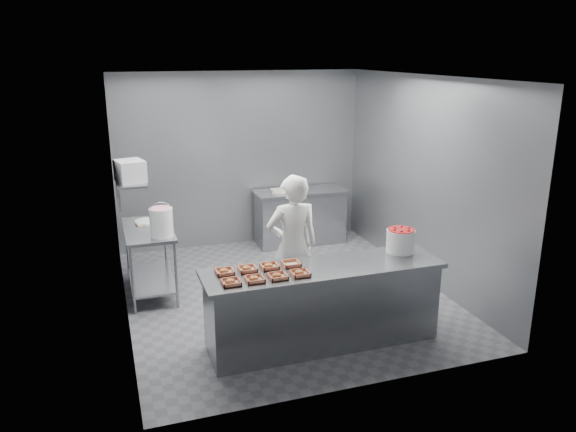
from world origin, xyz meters
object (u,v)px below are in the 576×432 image
object	(u,v)px
tray_5	(247,269)
appliance	(130,171)
tray_0	(231,282)
worker	(293,247)
prep_table	(150,251)
tray_4	(224,271)
strawberry_tub	(401,240)
tray_6	(269,266)
tray_3	(300,273)
tray_7	(291,264)
glaze_bucket	(161,221)
back_counter	(300,217)
service_counter	(323,305)
tray_2	(277,276)
tray_1	(254,279)

from	to	relation	value
tray_5	appliance	size ratio (longest dim) A/B	0.53
tray_0	worker	xyz separation A→B (m)	(0.95, 0.91, -0.05)
prep_table	tray_5	bearing A→B (deg)	-64.82
tray_4	strawberry_tub	world-z (taller)	strawberry_tub
tray_6	worker	distance (m)	0.79
tray_4	worker	size ratio (longest dim) A/B	0.11
tray_3	tray_7	size ratio (longest dim) A/B	1.00
tray_7	glaze_bucket	distance (m)	1.87
back_counter	worker	bearing A→B (deg)	-111.67
worker	appliance	xyz separation A→B (m)	(-1.73, 1.02, 0.82)
service_counter	worker	size ratio (longest dim) A/B	1.49
tray_0	strawberry_tub	bearing A→B (deg)	8.19
tray_2	strawberry_tub	xyz separation A→B (m)	(1.56, 0.29, 0.12)
tray_2	glaze_bucket	xyz separation A→B (m)	(-0.95, 1.72, 0.17)
prep_table	back_counter	distance (m)	2.87
tray_1	tray_7	distance (m)	0.56
tray_2	tray_5	size ratio (longest dim) A/B	1.00
back_counter	tray_2	xyz separation A→B (m)	(-1.46, -3.39, 0.47)
tray_1	appliance	size ratio (longest dim) A/B	0.53
tray_3	appliance	bearing A→B (deg)	127.85
back_counter	worker	world-z (taller)	worker
tray_2	strawberry_tub	world-z (taller)	strawberry_tub
tray_5	back_counter	bearing A→B (deg)	61.31
back_counter	tray_7	distance (m)	3.37
service_counter	tray_5	size ratio (longest dim) A/B	13.88
service_counter	tray_7	size ratio (longest dim) A/B	13.88
tray_4	tray_0	bearing A→B (deg)	-90.00
prep_table	appliance	xyz separation A→B (m)	(-0.17, -0.16, 1.10)
service_counter	prep_table	world-z (taller)	same
tray_2	glaze_bucket	world-z (taller)	glaze_bucket
prep_table	worker	distance (m)	1.98
tray_6	glaze_bucket	distance (m)	1.73
tray_6	tray_7	size ratio (longest dim) A/B	1.00
tray_0	tray_1	bearing A→B (deg)	0.00
back_counter	service_counter	bearing A→B (deg)	-105.48
back_counter	tray_5	world-z (taller)	tray_5
tray_3	tray_6	size ratio (longest dim) A/B	1.00
strawberry_tub	glaze_bucket	xyz separation A→B (m)	(-2.51, 1.42, 0.05)
back_counter	tray_6	distance (m)	3.47
prep_table	glaze_bucket	size ratio (longest dim) A/B	2.76
tray_5	worker	size ratio (longest dim) A/B	0.11
tray_0	glaze_bucket	world-z (taller)	glaze_bucket
tray_4	worker	bearing A→B (deg)	33.26
tray_4	glaze_bucket	xyz separation A→B (m)	(-0.47, 1.43, 0.17)
tray_0	tray_5	xyz separation A→B (m)	(0.24, 0.29, 0.00)
tray_0	tray_7	xyz separation A→B (m)	(0.72, 0.29, -0.00)
service_counter	worker	world-z (taller)	worker
glaze_bucket	appliance	size ratio (longest dim) A/B	1.24
back_counter	tray_2	size ratio (longest dim) A/B	8.01
service_counter	tray_4	xyz separation A→B (m)	(-1.04, 0.14, 0.47)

